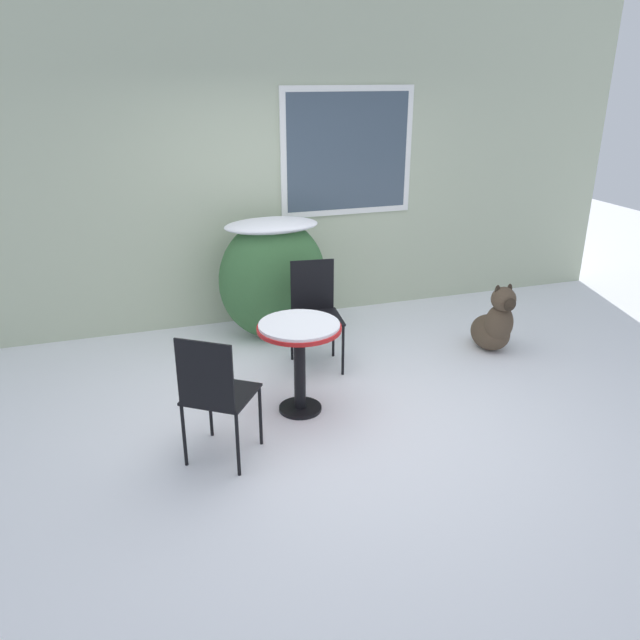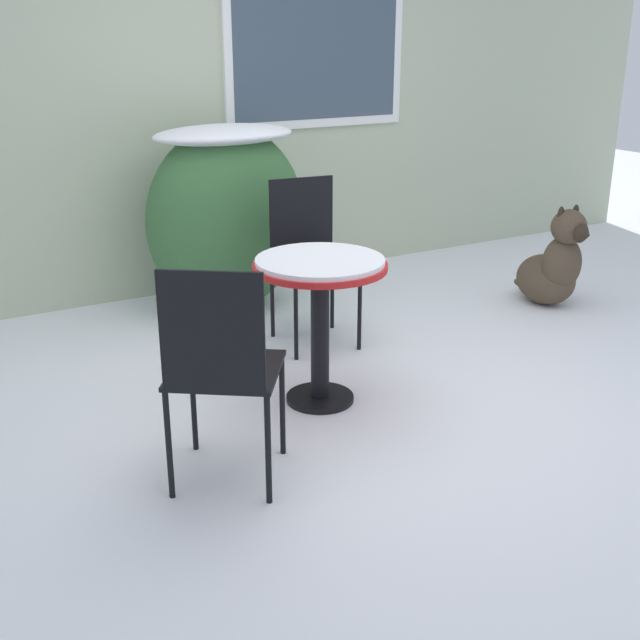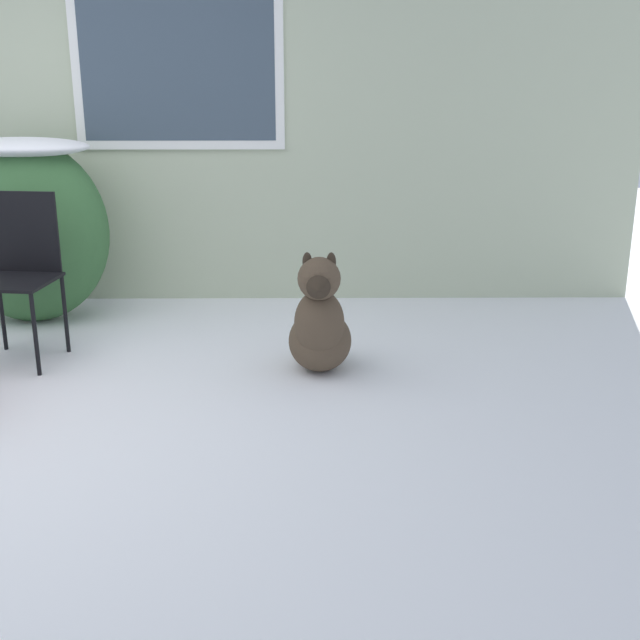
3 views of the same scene
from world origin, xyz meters
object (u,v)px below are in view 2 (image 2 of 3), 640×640
at_px(patio_chair_far_side, 221,365).
at_px(dog, 553,268).
at_px(patio_chair_near_table, 310,253).
at_px(patio_table, 320,291).

height_order(patio_chair_far_side, dog, patio_chair_far_side).
height_order(patio_chair_near_table, patio_chair_far_side, same).
bearing_deg(patio_chair_near_table, dog, -2.02).
xyz_separation_m(patio_chair_far_side, dog, (2.78, 0.99, -0.27)).
xyz_separation_m(patio_table, patio_chair_far_side, (-0.72, -0.49, -0.05)).
distance_m(patio_chair_far_side, dog, 2.96).
bearing_deg(patio_chair_far_side, patio_chair_near_table, -95.64).
distance_m(patio_chair_near_table, dog, 1.73).
bearing_deg(patio_chair_near_table, patio_table, -108.82).
height_order(patio_table, patio_chair_far_side, patio_chair_far_side).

